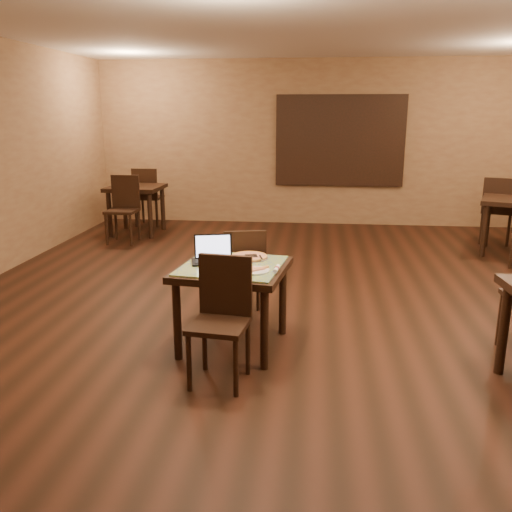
# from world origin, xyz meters

# --- Properties ---
(ground) EXTENTS (10.00, 10.00, 0.00)m
(ground) POSITION_xyz_m (0.00, 0.00, 0.00)
(ground) COLOR black
(ground) RESTS_ON ground
(wall_back) EXTENTS (8.00, 0.02, 3.00)m
(wall_back) POSITION_xyz_m (0.00, 5.00, 1.50)
(wall_back) COLOR olive
(wall_back) RESTS_ON ground
(ceiling) EXTENTS (8.00, 10.00, 0.02)m
(ceiling) POSITION_xyz_m (0.00, 0.00, 3.00)
(ceiling) COLOR silver
(ceiling) RESTS_ON wall_back
(mural) EXTENTS (2.34, 0.05, 1.64)m
(mural) POSITION_xyz_m (0.50, 4.96, 1.55)
(mural) COLOR #225A7E
(mural) RESTS_ON wall_back
(tiled_table) EXTENTS (1.03, 1.03, 0.76)m
(tiled_table) POSITION_xyz_m (-0.62, -0.73, 0.66)
(tiled_table) COLOR black
(tiled_table) RESTS_ON ground
(chair_main_near) EXTENTS (0.48, 0.48, 0.99)m
(chair_main_near) POSITION_xyz_m (-0.61, -1.35, 0.56)
(chair_main_near) COLOR black
(chair_main_near) RESTS_ON ground
(chair_main_far) EXTENTS (0.50, 0.50, 0.96)m
(chair_main_far) POSITION_xyz_m (-0.60, -0.12, 0.54)
(chair_main_far) COLOR black
(chair_main_far) RESTS_ON ground
(laptop) EXTENTS (0.39, 0.34, 0.23)m
(laptop) POSITION_xyz_m (-0.82, -0.63, 0.82)
(laptop) COLOR black
(laptop) RESTS_ON tiled_table
(plate) EXTENTS (0.25, 0.25, 0.01)m
(plate) POSITION_xyz_m (-0.40, -0.91, 0.77)
(plate) COLOR white
(plate) RESTS_ON tiled_table
(pizza_slice) EXTENTS (0.25, 0.25, 0.02)m
(pizza_slice) POSITION_xyz_m (-0.40, -0.91, 0.79)
(pizza_slice) COLOR beige
(pizza_slice) RESTS_ON plate
(pizza_pan) EXTENTS (0.35, 0.35, 0.01)m
(pizza_pan) POSITION_xyz_m (-0.50, -0.49, 0.77)
(pizza_pan) COLOR silver
(pizza_pan) RESTS_ON tiled_table
(pizza_whole) EXTENTS (0.33, 0.33, 0.02)m
(pizza_whole) POSITION_xyz_m (-0.50, -0.49, 0.78)
(pizza_whole) COLOR beige
(pizza_whole) RESTS_ON pizza_pan
(spatula) EXTENTS (0.17, 0.28, 0.01)m
(spatula) POSITION_xyz_m (-0.48, -0.51, 0.79)
(spatula) COLOR silver
(spatula) RESTS_ON pizza_whole
(napkin_roll) EXTENTS (0.05, 0.17, 0.04)m
(napkin_roll) POSITION_xyz_m (-0.22, -0.87, 0.78)
(napkin_roll) COLOR white
(napkin_roll) RESTS_ON tiled_table
(other_table_a_chair_far) EXTENTS (0.59, 0.59, 1.07)m
(other_table_a_chair_far) POSITION_xyz_m (2.97, 3.63, 0.61)
(other_table_a_chair_far) COLOR black
(other_table_a_chair_far) RESTS_ON ground
(other_table_b) EXTENTS (0.91, 0.91, 0.83)m
(other_table_b) POSITION_xyz_m (-3.00, 3.77, 0.69)
(other_table_b) COLOR black
(other_table_b) RESTS_ON ground
(other_table_b_chair_near) EXTENTS (0.48, 0.48, 1.08)m
(other_table_b_chair_near) POSITION_xyz_m (-3.00, 3.14, 0.61)
(other_table_b_chair_near) COLOR black
(other_table_b_chair_near) RESTS_ON ground
(other_table_b_chair_far) EXTENTS (0.48, 0.48, 1.08)m
(other_table_b_chair_far) POSITION_xyz_m (-3.00, 4.39, 0.61)
(other_table_b_chair_far) COLOR black
(other_table_b_chair_far) RESTS_ON ground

